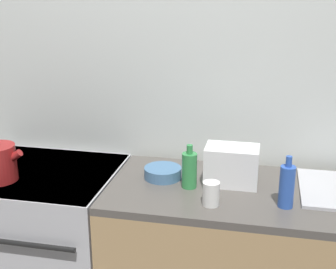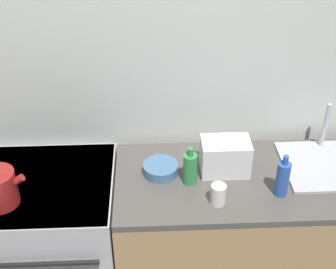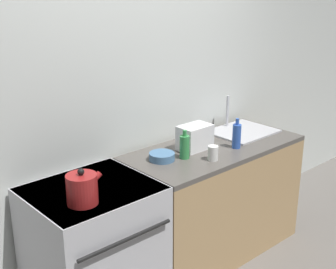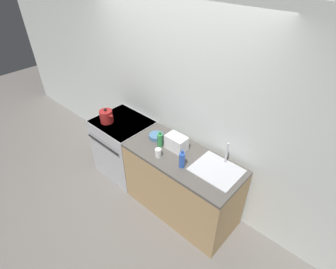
# 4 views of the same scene
# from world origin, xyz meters

# --- Properties ---
(ground_plane) EXTENTS (12.00, 12.00, 0.00)m
(ground_plane) POSITION_xyz_m (0.00, 0.00, 0.00)
(ground_plane) COLOR slate
(wall_back) EXTENTS (8.00, 0.05, 2.60)m
(wall_back) POSITION_xyz_m (0.00, 0.72, 1.30)
(wall_back) COLOR silver
(wall_back) RESTS_ON ground_plane
(stove) EXTENTS (0.77, 0.70, 0.91)m
(stove) POSITION_xyz_m (-0.60, 0.33, 0.46)
(stove) COLOR #B7B7BC
(stove) RESTS_ON ground_plane
(counter_block) EXTENTS (1.45, 0.65, 0.91)m
(counter_block) POSITION_xyz_m (0.52, 0.33, 0.45)
(counter_block) COLOR tan
(counter_block) RESTS_ON ground_plane
(kettle) EXTENTS (0.23, 0.18, 0.22)m
(kettle) POSITION_xyz_m (-0.74, 0.19, 1.00)
(kettle) COLOR maroon
(kettle) RESTS_ON stove
(toaster) EXTENTS (0.25, 0.16, 0.18)m
(toaster) POSITION_xyz_m (0.36, 0.39, 1.00)
(toaster) COLOR white
(toaster) RESTS_ON counter_block
(sink_tray) EXTENTS (0.51, 0.43, 0.28)m
(sink_tray) POSITION_xyz_m (0.93, 0.40, 0.92)
(sink_tray) COLOR #B7B7BC
(sink_tray) RESTS_ON counter_block
(bottle_blue) EXTENTS (0.06, 0.06, 0.23)m
(bottle_blue) POSITION_xyz_m (0.61, 0.19, 1.00)
(bottle_blue) COLOR #2D56B7
(bottle_blue) RESTS_ON counter_block
(bottle_green) EXTENTS (0.07, 0.07, 0.21)m
(bottle_green) POSITION_xyz_m (0.17, 0.30, 0.99)
(bottle_green) COLOR #338C47
(bottle_green) RESTS_ON counter_block
(cup_white) EXTENTS (0.07, 0.07, 0.11)m
(cup_white) POSITION_xyz_m (0.29, 0.14, 0.96)
(cup_white) COLOR white
(cup_white) RESTS_ON counter_block
(bowl) EXTENTS (0.18, 0.18, 0.05)m
(bowl) POSITION_xyz_m (0.03, 0.38, 0.93)
(bowl) COLOR teal
(bowl) RESTS_ON counter_block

